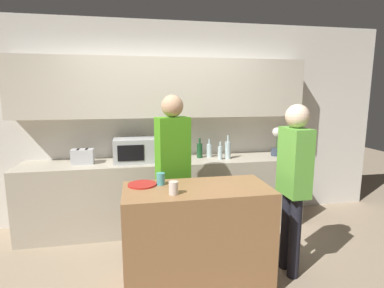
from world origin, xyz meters
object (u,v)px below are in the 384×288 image
object	(u,v)px
bottle_1	(209,150)
person_left	(173,161)
cup_1	(161,179)
bottle_3	(228,150)
cup_0	(174,188)
bottle_2	(220,153)
potted_plant	(277,142)
bottle_0	(200,150)
microwave	(135,150)
toaster	(83,156)
person_center	(294,176)
plate_on_island	(142,184)

from	to	relation	value
bottle_1	person_left	size ratio (longest dim) A/B	0.14
cup_1	bottle_3	bearing A→B (deg)	47.77
cup_0	cup_1	size ratio (longest dim) A/B	0.99
bottle_2	cup_1	bearing A→B (deg)	-129.39
potted_plant	bottle_0	world-z (taller)	potted_plant
microwave	person_left	bearing A→B (deg)	-61.18
toaster	bottle_3	xyz separation A→B (m)	(1.84, -0.06, 0.03)
bottle_1	person_center	distance (m)	1.45
potted_plant	cup_1	distance (m)	2.04
cup_0	person_center	size ratio (longest dim) A/B	0.07
bottle_0	cup_0	bearing A→B (deg)	-110.04
plate_on_island	cup_0	xyz separation A→B (m)	(0.25, -0.29, 0.05)
potted_plant	bottle_0	distance (m)	1.08
microwave	cup_1	bearing A→B (deg)	-78.67
toaster	bottle_2	xyz separation A→B (m)	(1.73, -0.08, 0.00)
potted_plant	person_center	distance (m)	1.35
bottle_2	bottle_0	bearing A→B (deg)	148.14
cup_1	plate_on_island	bearing A→B (deg)	175.37
bottle_1	person_left	bearing A→B (deg)	-126.91
plate_on_island	cup_1	distance (m)	0.17
toaster	cup_0	size ratio (longest dim) A/B	2.39
potted_plant	bottle_3	bearing A→B (deg)	-175.29
bottle_0	bottle_2	distance (m)	0.29
plate_on_island	bottle_3	bearing A→B (deg)	42.89
bottle_1	bottle_3	xyz separation A→B (m)	(0.21, -0.15, 0.02)
toaster	potted_plant	size ratio (longest dim) A/B	0.66
plate_on_island	cup_0	distance (m)	0.39
bottle_2	toaster	bearing A→B (deg)	177.32
person_left	plate_on_island	bearing A→B (deg)	36.68
microwave	bottle_3	world-z (taller)	bottle_3
cup_1	person_left	world-z (taller)	person_left
cup_1	person_left	size ratio (longest dim) A/B	0.06
bottle_3	plate_on_island	bearing A→B (deg)	-137.11
potted_plant	bottle_0	size ratio (longest dim) A/B	1.49
microwave	bottle_2	distance (m)	1.10
bottle_1	bottle_2	xyz separation A→B (m)	(0.10, -0.17, -0.00)
microwave	cup_1	distance (m)	1.16
toaster	bottle_1	xyz separation A→B (m)	(1.62, 0.09, 0.00)
cup_0	person_left	world-z (taller)	person_left
microwave	bottle_2	size ratio (longest dim) A/B	2.19
potted_plant	plate_on_island	bearing A→B (deg)	-148.93
bottle_0	bottle_3	size ratio (longest dim) A/B	0.85
bottle_0	microwave	bearing A→B (deg)	-175.22
bottle_0	toaster	bearing A→B (deg)	-177.31
toaster	potted_plant	distance (m)	2.56
bottle_0	cup_0	size ratio (longest dim) A/B	2.44
bottle_0	cup_0	world-z (taller)	bottle_0
potted_plant	cup_0	world-z (taller)	potted_plant
toaster	cup_1	xyz separation A→B (m)	(0.86, -1.14, -0.00)
bottle_2	person_left	size ratio (longest dim) A/B	0.14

